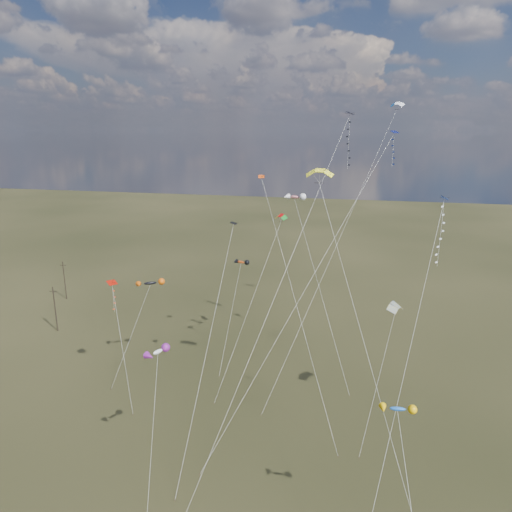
% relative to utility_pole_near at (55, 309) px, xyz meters
% --- Properties ---
extents(ground, '(400.00, 400.00, 0.00)m').
position_rel_utility_pole_near_xyz_m(ground, '(38.00, -30.00, -4.09)').
color(ground, black).
rests_on(ground, ground).
extents(utility_pole_near, '(1.40, 0.20, 8.00)m').
position_rel_utility_pole_near_xyz_m(utility_pole_near, '(0.00, 0.00, 0.00)').
color(utility_pole_near, black).
rests_on(utility_pole_near, ground).
extents(utility_pole_far, '(1.40, 0.20, 8.00)m').
position_rel_utility_pole_near_xyz_m(utility_pole_far, '(-8.00, 14.00, 0.00)').
color(utility_pole_far, black).
rests_on(utility_pole_far, ground).
extents(diamond_black_high, '(12.51, 24.01, 35.39)m').
position_rel_utility_pole_near_xyz_m(diamond_black_high, '(47.30, -13.12, 26.16)').
color(diamond_black_high, black).
rests_on(diamond_black_high, ground).
extents(diamond_navy_tall, '(18.35, 24.40, 33.45)m').
position_rel_utility_pole_near_xyz_m(diamond_navy_tall, '(51.69, -5.40, 24.41)').
color(diamond_navy_tall, '#0D134F').
rests_on(diamond_navy_tall, ground).
extents(diamond_black_mid, '(1.11, 19.48, 22.93)m').
position_rel_utility_pole_near_xyz_m(diamond_black_mid, '(34.95, -17.85, 11.19)').
color(diamond_black_mid, black).
rests_on(diamond_black_mid, ground).
extents(diamond_red_low, '(5.77, 6.85, 14.85)m').
position_rel_utility_pole_near_xyz_m(diamond_red_low, '(19.55, -13.51, 8.16)').
color(diamond_red_low, '#A61105').
rests_on(diamond_red_low, ground).
extents(diamond_navy_right, '(6.36, 16.10, 28.07)m').
position_rel_utility_pole_near_xyz_m(diamond_navy_right, '(56.39, -22.68, 19.58)').
color(diamond_navy_right, '#0B1B48').
rests_on(diamond_navy_right, ground).
extents(diamond_orange_center, '(12.75, 17.80, 27.79)m').
position_rel_utility_pole_near_xyz_m(diamond_orange_center, '(40.89, -9.59, 14.41)').
color(diamond_orange_center, '#D0410D').
rests_on(diamond_orange_center, ground).
extents(parafoil_yellow, '(12.87, 19.43, 30.05)m').
position_rel_utility_pole_near_xyz_m(parafoil_yellow, '(45.42, -14.22, 25.18)').
color(parafoil_yellow, yellow).
rests_on(parafoil_yellow, ground).
extents(parafoil_blue_white, '(15.94, 28.75, 37.94)m').
position_rel_utility_pole_near_xyz_m(parafoil_blue_white, '(54.12, 11.65, 32.90)').
color(parafoil_blue_white, '#0B54A9').
rests_on(parafoil_blue_white, ground).
extents(parafoil_striped, '(4.31, 9.62, 15.11)m').
position_rel_utility_pole_near_xyz_m(parafoil_striped, '(54.31, -12.70, 10.34)').
color(parafoil_striped, '#E7BE04').
rests_on(parafoil_striped, ground).
extents(parafoil_tricolor, '(6.87, 15.99, 22.32)m').
position_rel_utility_pole_near_xyz_m(parafoil_tricolor, '(38.82, -0.02, 17.55)').
color(parafoil_tricolor, yellow).
rests_on(parafoil_tricolor, ground).
extents(novelty_black_orange, '(5.17, 7.96, 13.59)m').
position_rel_utility_pole_near_xyz_m(novelty_black_orange, '(22.08, -8.16, 8.97)').
color(novelty_black_orange, black).
rests_on(novelty_black_orange, ground).
extents(novelty_orange_black, '(2.53, 11.20, 14.40)m').
position_rel_utility_pole_near_xyz_m(novelty_orange_black, '(32.38, 1.99, 9.77)').
color(novelty_orange_black, '#CC4713').
rests_on(novelty_orange_black, ground).
extents(novelty_white_purple, '(2.20, 8.11, 13.58)m').
position_rel_utility_pole_near_xyz_m(novelty_white_purple, '(31.80, -26.77, 8.97)').
color(novelty_white_purple, white).
rests_on(novelty_white_purple, ground).
extents(novelty_redwhite_stripe, '(11.90, 16.91, 24.19)m').
position_rel_utility_pole_near_xyz_m(novelty_redwhite_stripe, '(39.86, 6.37, 19.42)').
color(novelty_redwhite_stripe, red).
rests_on(novelty_redwhite_stripe, ground).
extents(novelty_blue_yellow, '(4.06, 9.97, 13.91)m').
position_rel_utility_pole_near_xyz_m(novelty_blue_yellow, '(53.40, -31.96, 9.37)').
color(novelty_blue_yellow, blue).
rests_on(novelty_blue_yellow, ground).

